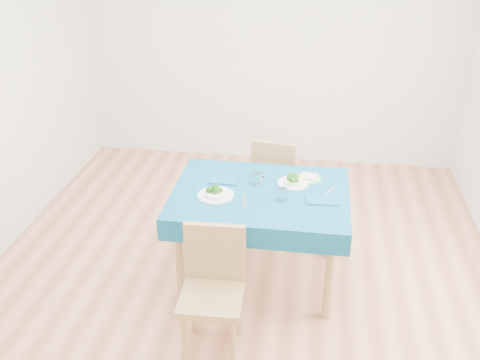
# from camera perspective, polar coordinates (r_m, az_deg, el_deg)

# --- Properties ---
(room_shell) EXTENTS (4.02, 4.52, 2.73)m
(room_shell) POSITION_cam_1_polar(r_m,az_deg,el_deg) (3.57, 0.00, 7.12)
(room_shell) COLOR #A66545
(room_shell) RESTS_ON ground
(table) EXTENTS (1.25, 0.95, 0.76)m
(table) POSITION_cam_1_polar(r_m,az_deg,el_deg) (4.00, 2.09, -6.07)
(table) COLOR navy
(table) RESTS_ON ground
(chair_near) EXTENTS (0.40, 0.43, 0.96)m
(chair_near) POSITION_cam_1_polar(r_m,az_deg,el_deg) (3.34, -3.09, -11.73)
(chair_near) COLOR olive
(chair_near) RESTS_ON ground
(chair_far) EXTENTS (0.42, 0.45, 0.93)m
(chair_far) POSITION_cam_1_polar(r_m,az_deg,el_deg) (4.69, 3.94, 0.44)
(chair_far) COLOR olive
(chair_far) RESTS_ON ground
(bowl_near) EXTENTS (0.26, 0.26, 0.08)m
(bowl_near) POSITION_cam_1_polar(r_m,az_deg,el_deg) (3.74, -2.61, -1.19)
(bowl_near) COLOR white
(bowl_near) RESTS_ON table
(bowl_far) EXTENTS (0.23, 0.23, 0.07)m
(bowl_far) POSITION_cam_1_polar(r_m,az_deg,el_deg) (3.92, 5.70, 0.04)
(bowl_far) COLOR white
(bowl_far) RESTS_ON table
(fork_near) EXTENTS (0.06, 0.18, 0.00)m
(fork_near) POSITION_cam_1_polar(r_m,az_deg,el_deg) (3.79, -3.88, -1.46)
(fork_near) COLOR silver
(fork_near) RESTS_ON table
(knife_near) EXTENTS (0.04, 0.19, 0.00)m
(knife_near) POSITION_cam_1_polar(r_m,az_deg,el_deg) (3.69, 0.45, -2.29)
(knife_near) COLOR silver
(knife_near) RESTS_ON table
(fork_far) EXTENTS (0.06, 0.16, 0.00)m
(fork_far) POSITION_cam_1_polar(r_m,az_deg,el_deg) (3.96, 2.13, -0.11)
(fork_far) COLOR silver
(fork_far) RESTS_ON table
(knife_far) EXTENTS (0.12, 0.20, 0.00)m
(knife_far) POSITION_cam_1_polar(r_m,az_deg,el_deg) (3.85, 9.36, -1.28)
(knife_far) COLOR silver
(knife_far) RESTS_ON table
(napkin_near) EXTENTS (0.21, 0.15, 0.01)m
(napkin_near) POSITION_cam_1_polar(r_m,az_deg,el_deg) (3.96, -1.77, 0.01)
(napkin_near) COLOR #0E5579
(napkin_near) RESTS_ON table
(napkin_far) EXTENTS (0.22, 0.16, 0.01)m
(napkin_far) POSITION_cam_1_polar(r_m,az_deg,el_deg) (3.74, 8.71, -2.10)
(napkin_far) COLOR #0E5579
(napkin_far) RESTS_ON table
(tumbler_center) EXTENTS (0.07, 0.07, 0.09)m
(tumbler_center) POSITION_cam_1_polar(r_m,az_deg,el_deg) (3.90, 1.70, 0.15)
(tumbler_center) COLOR white
(tumbler_center) RESTS_ON table
(tumbler_side) EXTENTS (0.07, 0.07, 0.09)m
(tumbler_side) POSITION_cam_1_polar(r_m,az_deg,el_deg) (3.69, 4.51, -1.56)
(tumbler_side) COLOR white
(tumbler_side) RESTS_ON table
(side_plate) EXTENTS (0.18, 0.18, 0.01)m
(side_plate) POSITION_cam_1_polar(r_m,az_deg,el_deg) (4.02, 7.36, 0.21)
(side_plate) COLOR #99CA62
(side_plate) RESTS_ON table
(bread_slice) EXTENTS (0.13, 0.13, 0.02)m
(bread_slice) POSITION_cam_1_polar(r_m,az_deg,el_deg) (4.02, 7.37, 0.37)
(bread_slice) COLOR beige
(bread_slice) RESTS_ON side_plate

